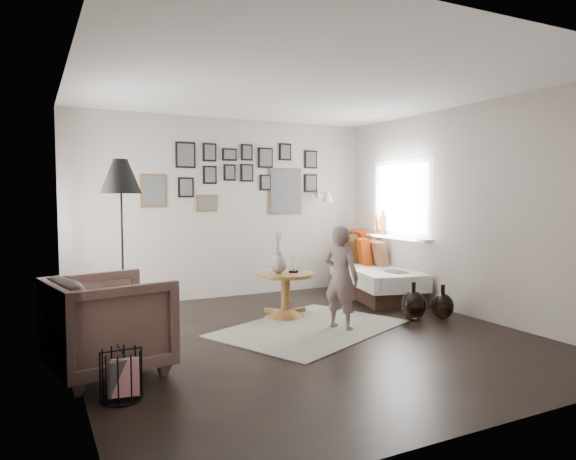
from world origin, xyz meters
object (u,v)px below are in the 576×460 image
daybed (371,275)px  demijohn_large (413,305)px  vase (279,261)px  floor_lamp (121,183)px  magazine_basket (122,375)px  armchair (109,324)px  child (341,277)px  pedestal_table (286,297)px  demijohn_small (443,306)px

daybed → demijohn_large: daybed is taller
vase → floor_lamp: bearing=170.5°
floor_lamp → magazine_basket: floor_lamp is taller
magazine_basket → armchair: bearing=90.2°
magazine_basket → child: (2.51, 0.95, 0.40)m
pedestal_table → child: bearing=-68.9°
floor_lamp → daybed: bearing=5.5°
vase → magazine_basket: bearing=-140.6°
armchair → floor_lamp: bearing=-25.0°
demijohn_small → child: bearing=173.4°
pedestal_table → floor_lamp: bearing=170.3°
demijohn_large → pedestal_table: bearing=147.9°
pedestal_table → vase: vase is taller
daybed → demijohn_small: daybed is taller
daybed → armchair: daybed is taller
floor_lamp → child: 2.65m
demijohn_large → armchair: bearing=-175.4°
magazine_basket → demijohn_large: size_ratio=0.80×
vase → demijohn_small: (1.74, -0.96, -0.54)m
pedestal_table → child: (0.30, -0.78, 0.33)m
daybed → armchair: bearing=-142.8°
daybed → magazine_basket: (-3.98, -2.40, -0.11)m
floor_lamp → child: size_ratio=1.63×
pedestal_table → demijohn_large: pedestal_table is taller
daybed → floor_lamp: bearing=-161.3°
daybed → child: size_ratio=1.75×
magazine_basket → demijohn_small: demijohn_small is taller
armchair → daybed: bearing=-77.5°
demijohn_small → demijohn_large: bearing=161.1°
pedestal_table → floor_lamp: size_ratio=0.37×
vase → demijohn_large: 1.70m
floor_lamp → child: (2.16, -1.10, -1.05)m
vase → child: (0.38, -0.80, -0.12)m
daybed → floor_lamp: floor_lamp is taller
vase → magazine_basket: (-2.12, -1.75, -0.52)m
vase → demijohn_small: size_ratio=1.19×
floor_lamp → armchair: bearing=-103.5°
armchair → child: bearing=-94.2°
daybed → demijohn_small: (-0.12, -1.61, -0.14)m
armchair → magazine_basket: armchair is taller
daybed → demijohn_small: 1.62m
pedestal_table → magazine_basket: size_ratio=1.90×
vase → floor_lamp: (-1.78, 0.30, 0.93)m
pedestal_table → armchair: armchair is taller
armchair → child: 2.53m
vase → floor_lamp: floor_lamp is taller
vase → child: bearing=-64.6°
daybed → child: 2.08m
armchair → child: size_ratio=0.79×
floor_lamp → child: bearing=-26.9°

